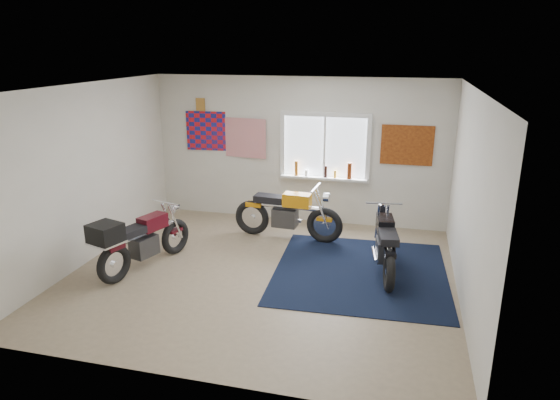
% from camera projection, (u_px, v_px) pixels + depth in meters
% --- Properties ---
extents(ground, '(5.50, 5.50, 0.00)m').
position_uv_depth(ground, '(262.00, 274.00, 7.34)').
color(ground, '#9E896B').
rests_on(ground, ground).
extents(room_shell, '(5.50, 5.50, 5.50)m').
position_uv_depth(room_shell, '(260.00, 166.00, 6.85)').
color(room_shell, white).
rests_on(room_shell, ground).
extents(navy_rug, '(2.61, 2.71, 0.01)m').
position_uv_depth(navy_rug, '(360.00, 272.00, 7.40)').
color(navy_rug, black).
rests_on(navy_rug, ground).
extents(window_assembly, '(1.66, 0.17, 1.26)m').
position_uv_depth(window_assembly, '(325.00, 151.00, 9.10)').
color(window_assembly, white).
rests_on(window_assembly, room_shell).
extents(oil_bottles, '(1.06, 0.09, 0.30)m').
position_uv_depth(oil_bottles, '(328.00, 171.00, 9.12)').
color(oil_bottles, '#995316').
rests_on(oil_bottles, window_assembly).
extents(flag_display, '(1.60, 0.10, 1.17)m').
position_uv_depth(flag_display, '(200.00, 104.00, 9.44)').
color(flag_display, red).
rests_on(flag_display, room_shell).
extents(triumph_poster, '(0.90, 0.03, 0.70)m').
position_uv_depth(triumph_poster, '(407.00, 145.00, 8.72)').
color(triumph_poster, '#A54C14').
rests_on(triumph_poster, room_shell).
extents(yellow_triumph, '(1.94, 0.58, 0.98)m').
position_uv_depth(yellow_triumph, '(287.00, 215.00, 8.60)').
color(yellow_triumph, black).
rests_on(yellow_triumph, ground).
extents(black_chrome_bike, '(0.55, 1.82, 0.93)m').
position_uv_depth(black_chrome_bike, '(385.00, 245.00, 7.33)').
color(black_chrome_bike, black).
rests_on(black_chrome_bike, navy_rug).
extents(maroon_tourer, '(0.86, 1.79, 0.92)m').
position_uv_depth(maroon_tourer, '(138.00, 240.00, 7.33)').
color(maroon_tourer, black).
rests_on(maroon_tourer, ground).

